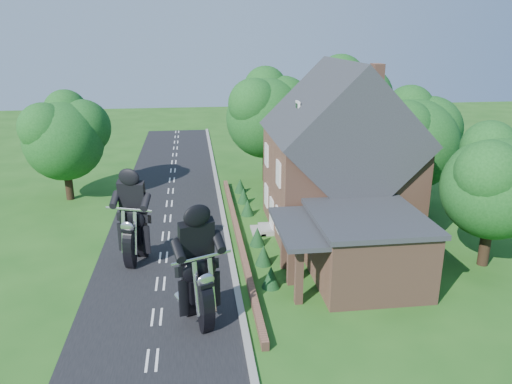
{
  "coord_description": "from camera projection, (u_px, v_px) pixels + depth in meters",
  "views": [
    {
      "loc": [
        1.83,
        -22.19,
        11.73
      ],
      "look_at": [
        5.39,
        5.31,
        2.8
      ],
      "focal_mm": 35.0,
      "sensor_mm": 36.0,
      "label": 1
    }
  ],
  "objects": [
    {
      "name": "tree_behind_left",
      "position": [
        271.0,
        111.0,
        39.72
      ],
      "size": [
        6.94,
        6.4,
        9.16
      ],
      "color": "black",
      "rests_on": "ground"
    },
    {
      "name": "shrub_a",
      "position": [
        271.0,
        277.0,
        23.86
      ],
      "size": [
        0.9,
        0.9,
        1.1
      ],
      "primitive_type": "cone",
      "color": "#103216",
      "rests_on": "ground"
    },
    {
      "name": "tree_house_right",
      "position": [
        419.0,
        136.0,
        32.9
      ],
      "size": [
        6.51,
        6.0,
        8.4
      ],
      "color": "black",
      "rests_on": "ground"
    },
    {
      "name": "shrub_e",
      "position": [
        244.0,
        196.0,
        35.65
      ],
      "size": [
        0.9,
        0.9,
        1.1
      ],
      "primitive_type": "cone",
      "color": "#103216",
      "rests_on": "ground"
    },
    {
      "name": "kerb",
      "position": [
        235.0,
        278.0,
        24.75
      ],
      "size": [
        0.3,
        80.0,
        0.12
      ],
      "primitive_type": "cube",
      "color": "gray",
      "rests_on": "ground"
    },
    {
      "name": "shrub_c",
      "position": [
        257.0,
        236.0,
        28.57
      ],
      "size": [
        0.9,
        0.9,
        1.1
      ],
      "primitive_type": "cone",
      "color": "#103216",
      "rests_on": "ground"
    },
    {
      "name": "motorcycle_follow",
      "position": [
        136.0,
        249.0,
        26.33
      ],
      "size": [
        0.97,
        1.73,
        1.57
      ],
      "primitive_type": null,
      "rotation": [
        0.0,
        0.0,
        2.8
      ],
      "color": "black",
      "rests_on": "ground"
    },
    {
      "name": "shrub_d",
      "position": [
        248.0,
        207.0,
        33.29
      ],
      "size": [
        0.9,
        0.9,
        1.1
      ],
      "primitive_type": "cone",
      "color": "#103216",
      "rests_on": "ground"
    },
    {
      "name": "annex",
      "position": [
        363.0,
        247.0,
        24.23
      ],
      "size": [
        7.05,
        5.94,
        3.44
      ],
      "color": "brown",
      "rests_on": "ground"
    },
    {
      "name": "garden_wall",
      "position": [
        238.0,
        236.0,
        29.5
      ],
      "size": [
        0.3,
        22.0,
        0.4
      ],
      "primitive_type": "cube",
      "color": "brown",
      "rests_on": "ground"
    },
    {
      "name": "tree_far_road",
      "position": [
        69.0,
        134.0,
        35.32
      ],
      "size": [
        6.08,
        5.6,
        7.84
      ],
      "color": "black",
      "rests_on": "ground"
    },
    {
      "name": "shrub_b",
      "position": [
        264.0,
        255.0,
        26.21
      ],
      "size": [
        0.9,
        0.9,
        1.1
      ],
      "primitive_type": "cone",
      "color": "#103216",
      "rests_on": "ground"
    },
    {
      "name": "ground",
      "position": [
        161.0,
        284.0,
        24.32
      ],
      "size": [
        120.0,
        120.0,
        0.0
      ],
      "primitive_type": "plane",
      "color": "#205217",
      "rests_on": "ground"
    },
    {
      "name": "tree_behind_house",
      "position": [
        349.0,
        105.0,
        39.38
      ],
      "size": [
        7.81,
        7.2,
        10.08
      ],
      "color": "black",
      "rests_on": "ground"
    },
    {
      "name": "road",
      "position": [
        160.0,
        284.0,
        24.32
      ],
      "size": [
        7.0,
        80.0,
        0.02
      ],
      "primitive_type": "cube",
      "color": "black",
      "rests_on": "ground"
    },
    {
      "name": "shrub_f",
      "position": [
        240.0,
        186.0,
        38.01
      ],
      "size": [
        0.9,
        0.9,
        1.1
      ],
      "primitive_type": "cone",
      "color": "#103216",
      "rests_on": "ground"
    },
    {
      "name": "tree_annex_side",
      "position": [
        500.0,
        179.0,
        25.07
      ],
      "size": [
        5.64,
        5.2,
        7.48
      ],
      "color": "black",
      "rests_on": "ground"
    },
    {
      "name": "motorcycle_lead",
      "position": [
        199.0,
        307.0,
        20.77
      ],
      "size": [
        1.08,
        1.76,
        1.61
      ],
      "primitive_type": null,
      "rotation": [
        0.0,
        0.0,
        3.54
      ],
      "color": "black",
      "rests_on": "ground"
    },
    {
      "name": "house",
      "position": [
        339.0,
        161.0,
        29.93
      ],
      "size": [
        9.54,
        8.64,
        10.24
      ],
      "color": "brown",
      "rests_on": "ground"
    }
  ]
}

